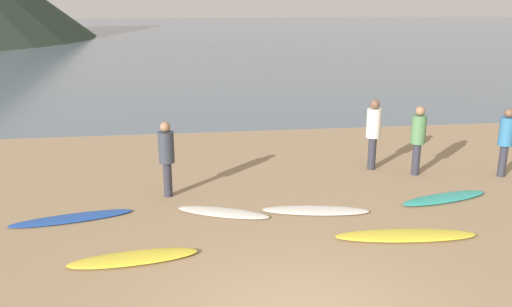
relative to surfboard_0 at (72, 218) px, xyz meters
name	(u,v)px	position (x,y,z in m)	size (l,w,h in m)	color
ground_plane	(234,144)	(3.80, 5.70, -0.13)	(120.00, 120.00, 0.20)	#997C5B
ocean_water	(194,33)	(3.80, 56.83, -0.03)	(140.00, 100.00, 0.01)	slate
surfboard_0	(72,218)	(0.00, 0.00, 0.00)	(2.38, 0.48, 0.06)	#1E479E
surfboard_1	(134,258)	(1.37, -1.94, 0.02)	(2.18, 0.55, 0.10)	yellow
surfboard_2	(223,212)	(3.02, -0.12, 0.01)	(1.96, 0.48, 0.07)	silver
surfboard_3	(316,210)	(4.93, -0.28, 0.01)	(2.21, 0.51, 0.08)	silver
surfboard_4	(406,235)	(6.29, -1.70, 0.02)	(2.64, 0.57, 0.09)	yellow
surfboard_5	(444,198)	(7.90, 0.03, 0.01)	(2.19, 0.50, 0.09)	teal
person_0	(374,129)	(7.05, 2.36, 1.05)	(0.37, 0.37, 1.83)	#2D2D38
person_1	(166,153)	(1.89, 1.07, 0.97)	(0.34, 0.34, 1.70)	#2D2D38
person_2	(506,137)	(10.05, 1.37, 0.98)	(0.35, 0.35, 1.71)	#2D2D38
person_3	(418,135)	(7.98, 1.78, 1.00)	(0.35, 0.35, 1.74)	#2D2D38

